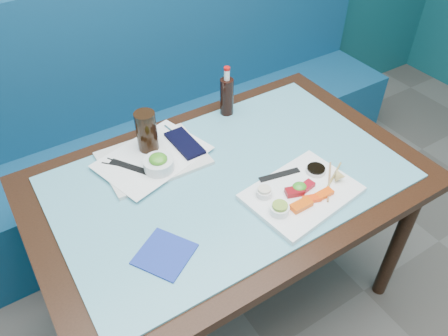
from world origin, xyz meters
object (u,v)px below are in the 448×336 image
sashimi_plate (302,193)px  booth_bench (144,139)px  dining_table (229,194)px  serving_tray (153,158)px  blue_napkin (165,254)px  cola_glass (147,131)px  seaweed_bowl (159,165)px  cola_bottle_body (227,97)px

sashimi_plate → booth_bench: bearing=91.0°
dining_table → serving_tray: size_ratio=3.76×
booth_bench → blue_napkin: (-0.35, -1.02, 0.39)m
booth_bench → dining_table: (0.00, -0.84, 0.29)m
booth_bench → cola_glass: 0.75m
booth_bench → serving_tray: bearing=-107.3°
serving_tray → seaweed_bowl: seaweed_bowl is taller
seaweed_bowl → cola_glass: 0.14m
dining_table → booth_bench: bearing=90.0°
booth_bench → cola_glass: size_ratio=18.68×
seaweed_bowl → sashimi_plate: bearing=-45.8°
booth_bench → seaweed_bowl: (-0.20, -0.68, 0.42)m
seaweed_bowl → cola_bottle_body: 0.45m
cola_glass → cola_bottle_body: bearing=8.2°
blue_napkin → sashimi_plate: bearing=-3.1°
blue_napkin → cola_glass: bearing=70.0°
booth_bench → blue_napkin: booth_bench is taller
sashimi_plate → cola_bottle_body: size_ratio=2.30×
dining_table → sashimi_plate: (0.16, -0.21, 0.10)m
booth_bench → seaweed_bowl: bearing=-106.3°
sashimi_plate → cola_bottle_body: bearing=77.1°
cola_glass → blue_napkin: bearing=-110.0°
dining_table → blue_napkin: bearing=-152.2°
dining_table → seaweed_bowl: (-0.20, 0.16, 0.13)m
booth_bench → dining_table: 0.89m
cola_bottle_body → seaweed_bowl: bearing=-155.5°
booth_bench → blue_napkin: bearing=-108.9°
sashimi_plate → dining_table: bearing=119.1°
seaweed_bowl → blue_napkin: size_ratio=0.72×
sashimi_plate → seaweed_bowl: (-0.36, 0.37, 0.03)m
cola_glass → cola_bottle_body: (0.39, 0.06, -0.01)m
cola_glass → serving_tray: bearing=-100.3°
serving_tray → blue_napkin: (-0.16, -0.42, -0.00)m
cola_bottle_body → blue_napkin: 0.77m
booth_bench → cola_bottle_body: (0.21, -0.50, 0.46)m
seaweed_bowl → booth_bench: bearing=73.7°
dining_table → cola_glass: (-0.18, 0.29, 0.19)m
seaweed_bowl → dining_table: bearing=-37.8°
cola_bottle_body → blue_napkin: (-0.56, -0.53, -0.08)m
booth_bench → cola_glass: bearing=-108.0°
sashimi_plate → serving_tray: sashimi_plate is taller
booth_bench → blue_napkin: size_ratio=19.75×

